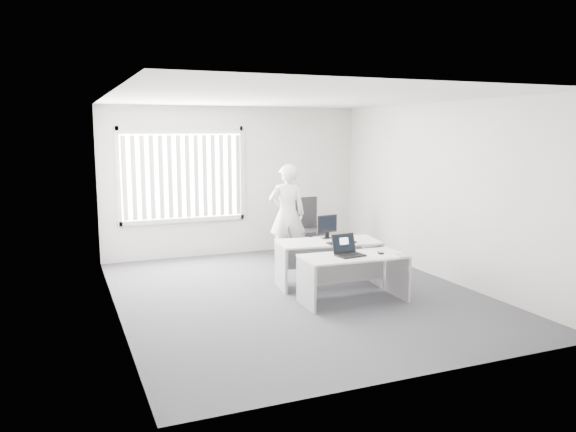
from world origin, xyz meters
name	(u,v)px	position (x,y,z in m)	size (l,w,h in m)	color
ground	(297,294)	(0.00, 0.00, 0.00)	(6.00, 6.00, 0.00)	#424348
wall_back	(235,181)	(0.00, 3.00, 1.40)	(5.00, 0.02, 2.80)	beige
wall_front	(424,234)	(0.00, -3.00, 1.40)	(5.00, 0.02, 2.80)	beige
wall_left	(113,208)	(-2.50, 0.00, 1.40)	(0.02, 6.00, 2.80)	beige
wall_right	(441,191)	(2.50, 0.00, 1.40)	(0.02, 6.00, 2.80)	beige
ceiling	(297,98)	(0.00, 0.00, 2.80)	(5.00, 6.00, 0.02)	silver
window	(183,175)	(-1.00, 2.96, 1.55)	(2.32, 0.06, 1.76)	beige
blinds	(183,177)	(-1.00, 2.90, 1.52)	(2.20, 0.10, 1.50)	silver
desk_near	(354,268)	(0.57, -0.65, 0.48)	(1.47, 0.73, 0.66)	white
desk_far	(328,254)	(0.62, 0.22, 0.50)	(1.61, 0.92, 0.70)	white
office_chair	(309,239)	(1.18, 2.14, 0.35)	(0.67, 0.67, 1.11)	black
person	(287,214)	(0.59, 1.80, 0.89)	(0.65, 0.43, 1.78)	silver
laptop	(350,246)	(0.50, -0.68, 0.80)	(0.37, 0.33, 0.29)	black
paper_sheet	(379,255)	(0.89, -0.80, 0.66)	(0.27, 0.19, 0.00)	white
mouse	(381,253)	(0.96, -0.73, 0.68)	(0.06, 0.10, 0.04)	#B0B0B3
booklet	(403,255)	(1.19, -0.93, 0.67)	(0.15, 0.21, 0.01)	white
keyboard	(341,243)	(0.73, 0.00, 0.71)	(0.44, 0.15, 0.02)	black
monitor	(327,227)	(0.70, 0.43, 0.88)	(0.36, 0.11, 0.36)	black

